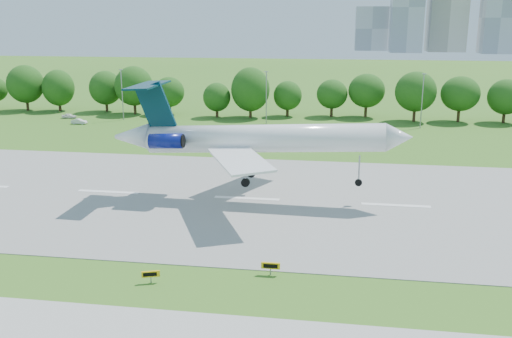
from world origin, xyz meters
name	(u,v)px	position (x,y,z in m)	size (l,w,h in m)	color
ground	(10,265)	(0.00, 0.00, 0.00)	(600.00, 600.00, 0.00)	#31651A
runway	(108,192)	(0.00, 25.00, 0.04)	(400.00, 45.00, 0.08)	gray
tree_line	(213,91)	(0.00, 92.00, 6.19)	(288.40, 8.40, 10.40)	#382314
light_poles	(193,95)	(-2.50, 82.00, 6.34)	(175.90, 0.25, 12.19)	gray
skyline	(442,8)	(100.16, 390.61, 30.46)	(127.00, 52.00, 80.00)	#B2B2B7
airliner	(249,137)	(20.35, 25.02, 8.62)	(40.21, 29.39, 13.44)	white
taxi_sign_centre	(151,274)	(15.38, -1.63, 0.88)	(1.67, 0.72, 1.19)	gray
taxi_sign_right	(271,266)	(26.25, 1.75, 0.95)	(1.83, 0.24, 1.29)	gray
service_vehicle_a	(79,122)	(-28.20, 75.12, 0.60)	(1.27, 3.64, 1.20)	silver
service_vehicle_b	(69,116)	(-34.19, 82.16, 0.58)	(1.38, 3.43, 1.17)	silver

